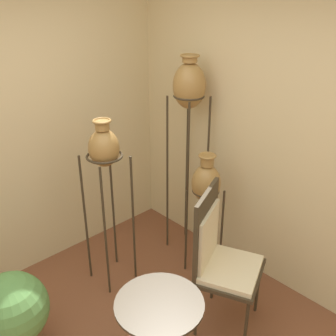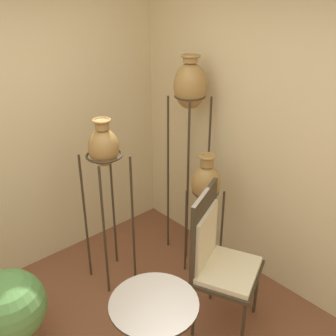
% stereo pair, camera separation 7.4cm
% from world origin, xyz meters
% --- Properties ---
extents(wall_right, '(0.06, 7.53, 2.70)m').
position_xyz_m(wall_right, '(1.79, 0.00, 1.35)').
color(wall_right, beige).
rests_on(wall_right, ground_plane).
extents(vase_stand_tall, '(0.29, 0.29, 1.93)m').
position_xyz_m(vase_stand_tall, '(1.54, 0.97, 1.61)').
color(vase_stand_tall, '#382D1E').
rests_on(vase_stand_tall, ground_plane).
extents(vase_stand_medium, '(0.31, 0.31, 1.52)m').
position_xyz_m(vase_stand_medium, '(0.71, 1.10, 1.24)').
color(vase_stand_medium, '#382D1E').
rests_on(vase_stand_medium, ground_plane).
extents(vase_stand_short, '(0.25, 0.25, 1.19)m').
position_xyz_m(vase_stand_short, '(1.38, 0.60, 0.91)').
color(vase_stand_short, '#382D1E').
rests_on(vase_stand_short, ground_plane).
extents(chair, '(0.64, 0.61, 1.15)m').
position_xyz_m(chair, '(1.01, 0.12, 0.65)').
color(chair, '#382D1E').
rests_on(chair, ground_plane).
extents(side_table, '(0.53, 0.53, 0.77)m').
position_xyz_m(side_table, '(0.27, -0.03, 0.56)').
color(side_table, '#382D1E').
rests_on(side_table, ground_plane).
extents(potted_plant, '(0.52, 0.52, 0.68)m').
position_xyz_m(potted_plant, '(-0.28, 0.90, 0.37)').
color(potted_plant, brown).
rests_on(potted_plant, ground_plane).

